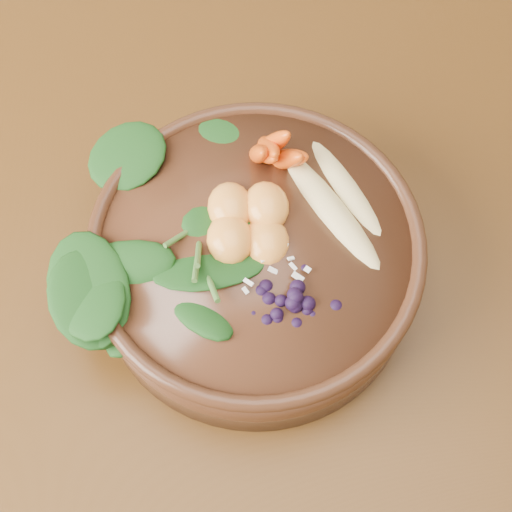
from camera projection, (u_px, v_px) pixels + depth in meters
ground at (330, 394)px, 1.39m from camera, size 4.00×4.00×0.00m
dining_table at (385, 245)px, 0.79m from camera, size 1.60×0.90×0.75m
stoneware_bowl at (256, 261)px, 0.64m from camera, size 0.37×0.37×0.08m
kale_heap at (175, 196)px, 0.60m from camera, size 0.24×0.23×0.04m
carrot_cluster at (267, 123)px, 0.61m from camera, size 0.08×0.08×0.08m
banana_halves at (340, 190)px, 0.61m from camera, size 0.10×0.17×0.03m
mandarin_cluster at (248, 215)px, 0.60m from camera, size 0.11×0.12×0.03m
blueberry_pile at (295, 288)px, 0.56m from camera, size 0.16×0.14×0.04m
coconut_flakes at (269, 257)px, 0.59m from camera, size 0.11×0.10×0.01m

